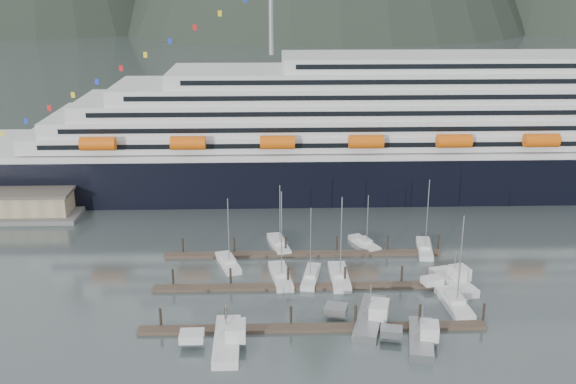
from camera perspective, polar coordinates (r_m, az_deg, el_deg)
The scene contains 17 objects.
ground at distance 104.03m, azimuth 4.53°, elevation -8.78°, with size 1600.00×1600.00×0.00m, color #434E4F.
cruise_ship at distance 156.81m, azimuth 13.46°, elevation 4.62°, with size 210.00×30.40×50.30m.
dock_near at distance 94.71m, azimuth 2.16°, elevation -11.37°, with size 48.18×2.28×3.20m.
dock_mid at distance 106.22m, azimuth 1.69°, elevation -7.96°, with size 48.18×2.28×3.20m.
dock_far at distance 118.05m, azimuth 1.31°, elevation -5.22°, with size 48.18×2.28×3.20m.
sailboat_a at distance 114.32m, azimuth -5.08°, elevation -6.03°, with size 4.95×9.04×12.59m.
sailboat_b at distance 109.09m, azimuth -0.62°, elevation -7.15°, with size 3.99×10.60×15.56m.
sailboat_c at distance 109.11m, azimuth 4.37°, elevation -7.20°, with size 2.83×10.25×14.80m.
sailboat_d at distance 109.11m, azimuth 1.95°, elevation -7.18°, with size 3.93×9.63×12.79m.
sailboat_e at distance 121.50m, azimuth -0.78°, elevation -4.48°, with size 4.33×9.90×12.29m.
sailboat_f at distance 122.73m, azimuth 6.48°, elevation -4.37°, with size 5.19×8.15×10.19m.
sailboat_g at distance 122.18m, azimuth 11.48°, elevation -4.72°, with size 3.75×9.85×13.83m.
sailboat_h at distance 103.50m, azimuth 13.89°, elevation -9.16°, with size 3.60×10.36×15.12m.
trawler_a at distance 91.01m, azimuth -5.29°, elevation -12.35°, with size 8.70×12.09×6.61m.
trawler_c at distance 96.92m, azimuth 6.85°, elevation -10.41°, with size 9.70×13.05×6.42m.
trawler_d at distance 92.87m, azimuth 11.11°, elevation -12.00°, with size 8.01×10.71×6.09m.
trawler_e at distance 109.65m, azimuth 13.78°, elevation -7.33°, with size 8.31×10.43×6.42m.
Camera 1 is at (-11.04, -92.44, 46.43)m, focal length 42.00 mm.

